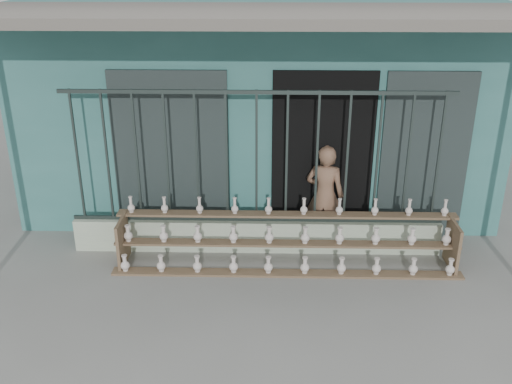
{
  "coord_description": "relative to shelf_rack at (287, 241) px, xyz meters",
  "views": [
    {
      "loc": [
        0.16,
        -5.69,
        3.84
      ],
      "look_at": [
        0.0,
        1.0,
        1.0
      ],
      "focal_mm": 40.0,
      "sensor_mm": 36.0,
      "label": 1
    }
  ],
  "objects": [
    {
      "name": "ground",
      "position": [
        -0.4,
        -0.89,
        -0.36
      ],
      "size": [
        60.0,
        60.0,
        0.0
      ],
      "primitive_type": "plane",
      "color": "slate"
    },
    {
      "name": "workshop_building",
      "position": [
        -0.4,
        3.34,
        1.26
      ],
      "size": [
        7.4,
        6.6,
        3.21
      ],
      "color": "#316965",
      "rests_on": "ground"
    },
    {
      "name": "parapet_wall",
      "position": [
        -0.4,
        0.41,
        -0.13
      ],
      "size": [
        5.0,
        0.2,
        0.45
      ],
      "primitive_type": "cube",
      "color": "#ACBCA1",
      "rests_on": "ground"
    },
    {
      "name": "security_fence",
      "position": [
        -0.4,
        0.41,
        0.99
      ],
      "size": [
        5.0,
        0.04,
        1.8
      ],
      "color": "#283330",
      "rests_on": "parapet_wall"
    },
    {
      "name": "shelf_rack",
      "position": [
        0.0,
        0.0,
        0.0
      ],
      "size": [
        4.5,
        0.68,
        0.85
      ],
      "color": "brown",
      "rests_on": "ground"
    },
    {
      "name": "elderly_woman",
      "position": [
        0.53,
        0.67,
        0.37
      ],
      "size": [
        0.6,
        0.46,
        1.45
      ],
      "primitive_type": "imported",
      "rotation": [
        0.0,
        0.0,
        2.9
      ],
      "color": "brown",
      "rests_on": "ground"
    }
  ]
}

